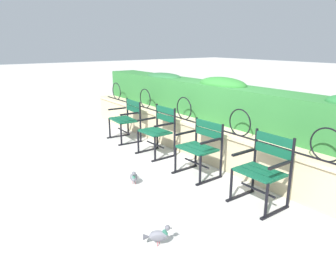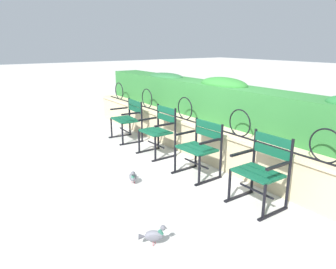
% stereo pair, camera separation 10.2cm
% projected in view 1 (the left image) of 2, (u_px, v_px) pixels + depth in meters
% --- Properties ---
extents(ground_plane, '(60.00, 60.00, 0.00)m').
position_uv_depth(ground_plane, '(164.00, 168.00, 5.22)').
color(ground_plane, '#B7B5AF').
extents(stone_wall, '(7.81, 0.41, 0.61)m').
position_uv_depth(stone_wall, '(203.00, 141.00, 5.62)').
color(stone_wall, '#C6B289').
rests_on(stone_wall, ground).
extents(iron_arch_fence, '(7.26, 0.02, 0.42)m').
position_uv_depth(iron_arch_fence, '(187.00, 111.00, 5.74)').
color(iron_arch_fence, black).
rests_on(iron_arch_fence, stone_wall).
extents(hedge_row, '(7.65, 0.63, 0.77)m').
position_uv_depth(hedge_row, '(226.00, 101.00, 5.69)').
color(hedge_row, '#2D7033').
rests_on(hedge_row, stone_wall).
extents(park_chair_leftmost, '(0.66, 0.56, 0.83)m').
position_uv_depth(park_chair_leftmost, '(127.00, 118.00, 6.61)').
color(park_chair_leftmost, '#0F4C33').
rests_on(park_chair_leftmost, ground).
extents(park_chair_centre_left, '(0.58, 0.54, 0.88)m').
position_uv_depth(park_chair_centre_left, '(158.00, 130.00, 5.73)').
color(park_chair_centre_left, '#0F4C33').
rests_on(park_chair_centre_left, ground).
extents(park_chair_centre_right, '(0.62, 0.54, 0.83)m').
position_uv_depth(park_chair_centre_right, '(201.00, 146.00, 4.83)').
color(park_chair_centre_right, '#0F4C33').
rests_on(park_chair_centre_right, ground).
extents(park_chair_rightmost, '(0.58, 0.52, 0.90)m').
position_uv_depth(park_chair_rightmost, '(264.00, 168.00, 3.94)').
color(park_chair_rightmost, '#0F4C33').
rests_on(park_chair_rightmost, ground).
extents(pigeon_near_chairs, '(0.27, 0.19, 0.22)m').
position_uv_depth(pigeon_near_chairs, '(134.00, 177.00, 4.59)').
color(pigeon_near_chairs, slate).
rests_on(pigeon_near_chairs, ground).
extents(pigeon_far_side, '(0.20, 0.26, 0.22)m').
position_uv_depth(pigeon_far_side, '(158.00, 235.00, 3.19)').
color(pigeon_far_side, slate).
rests_on(pigeon_far_side, ground).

